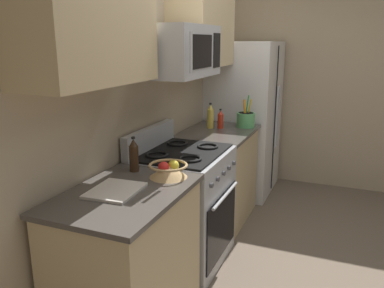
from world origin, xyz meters
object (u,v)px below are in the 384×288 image
(cutting_board, at_px, (115,190))
(fruit_basket, at_px, (168,169))
(range_oven, at_px, (183,206))
(bottle_oil, at_px, (210,117))
(refrigerator, at_px, (244,118))
(microwave, at_px, (179,51))
(utensil_crock, at_px, (246,119))
(bottle_soy, at_px, (134,155))
(bottle_hot_sauce, at_px, (220,120))

(cutting_board, bearing_deg, fruit_basket, -26.89)
(range_oven, bearing_deg, bottle_oil, 6.93)
(refrigerator, relative_size, bottle_oil, 6.99)
(microwave, distance_m, cutting_board, 1.16)
(cutting_board, bearing_deg, utensil_crock, -7.04)
(bottle_soy, bearing_deg, refrigerator, -3.71)
(microwave, relative_size, fruit_basket, 2.87)
(refrigerator, bearing_deg, utensil_crock, -164.28)
(range_oven, bearing_deg, refrigerator, -0.56)
(range_oven, distance_m, refrigerator, 1.80)
(range_oven, bearing_deg, bottle_soy, 165.68)
(utensil_crock, relative_size, cutting_board, 1.01)
(range_oven, height_order, refrigerator, refrigerator)
(refrigerator, xyz_separation_m, bottle_oil, (-0.82, 0.13, 0.15))
(range_oven, distance_m, bottle_hot_sauce, 1.09)
(microwave, bearing_deg, refrigerator, -1.46)
(cutting_board, bearing_deg, bottle_oil, 2.19)
(refrigerator, bearing_deg, microwave, 178.54)
(refrigerator, height_order, bottle_soy, refrigerator)
(bottle_soy, bearing_deg, bottle_hot_sauce, -4.45)
(refrigerator, distance_m, cutting_board, 2.63)
(cutting_board, bearing_deg, bottle_hot_sauce, -0.90)
(microwave, xyz_separation_m, utensil_crock, (1.11, -0.23, -0.69))
(refrigerator, xyz_separation_m, bottle_hot_sauce, (-0.80, 0.03, 0.13))
(fruit_basket, bearing_deg, utensil_crock, -2.46)
(utensil_crock, relative_size, bottle_soy, 1.37)
(microwave, height_order, bottle_soy, microwave)
(refrigerator, xyz_separation_m, bottle_soy, (-2.27, 0.15, 0.15))
(bottle_oil, bearing_deg, range_oven, -173.07)
(refrigerator, relative_size, bottle_soy, 7.41)
(bottle_oil, bearing_deg, fruit_basket, -170.54)
(cutting_board, xyz_separation_m, bottle_soy, (0.36, 0.09, 0.10))
(fruit_basket, distance_m, bottle_soy, 0.27)
(range_oven, relative_size, utensil_crock, 3.39)
(fruit_basket, xyz_separation_m, bottle_soy, (0.02, 0.26, 0.06))
(utensil_crock, distance_m, fruit_basket, 1.64)
(bottle_oil, xyz_separation_m, bottle_soy, (-1.45, 0.02, -0.01))
(bottle_soy, distance_m, bottle_hot_sauce, 1.47)
(utensil_crock, distance_m, cutting_board, 2.00)
(microwave, bearing_deg, bottle_soy, 168.64)
(refrigerator, bearing_deg, fruit_basket, -177.18)
(microwave, distance_m, fruit_basket, 0.90)
(microwave, distance_m, bottle_hot_sauce, 1.17)
(cutting_board, height_order, bottle_hot_sauce, bottle_hot_sauce)
(utensil_crock, bearing_deg, bottle_hot_sauce, 125.05)
(refrigerator, relative_size, utensil_crock, 5.42)
(microwave, height_order, fruit_basket, microwave)
(microwave, xyz_separation_m, bottle_hot_sauce, (0.96, -0.01, -0.68))
(cutting_board, relative_size, bottle_oil, 1.28)
(refrigerator, bearing_deg, bottle_hot_sauce, 177.63)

